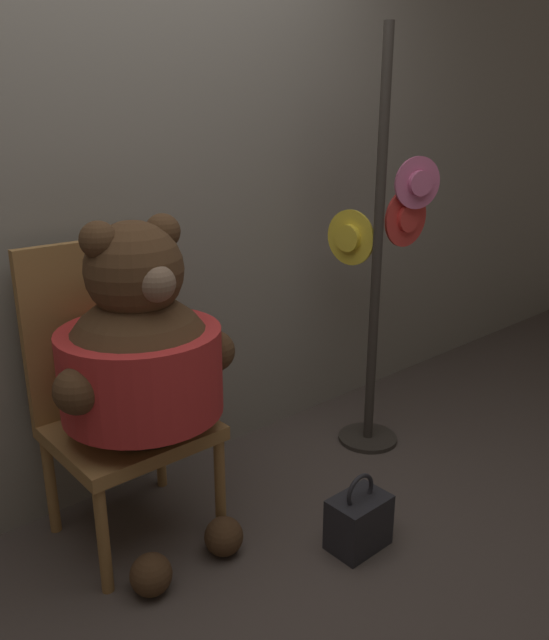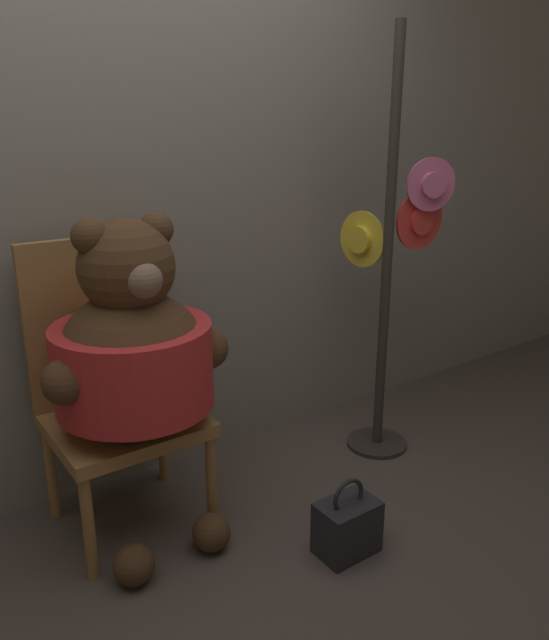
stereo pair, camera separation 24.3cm
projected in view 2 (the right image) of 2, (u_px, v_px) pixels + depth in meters
ground_plane at (190, 546)px, 2.27m from camera, size 14.00×14.00×0.00m
wall_back at (96, 150)px, 2.32m from camera, size 8.00×0.10×2.73m
chair at (113, 383)px, 2.31m from camera, size 0.52×0.48×1.07m
teddy_bear at (134, 356)px, 2.13m from camera, size 0.66×0.58×1.19m
hat_display_rack at (395, 265)px, 2.74m from camera, size 0.44×0.41×1.84m
handbag_on_ground at (347, 526)px, 2.21m from camera, size 0.22×0.15×0.30m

